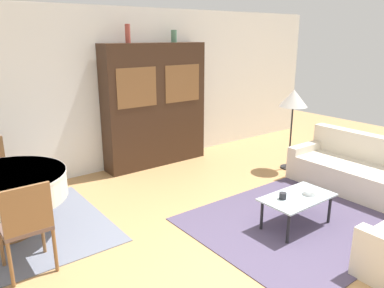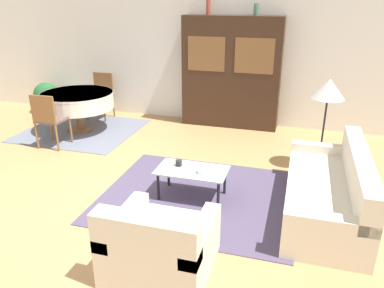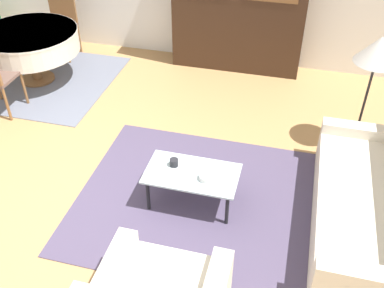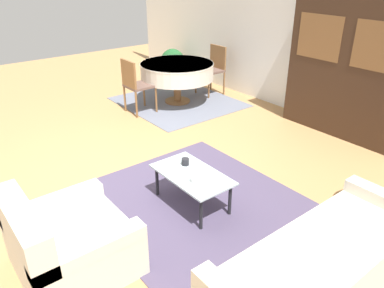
{
  "view_description": "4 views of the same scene",
  "coord_description": "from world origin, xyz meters",
  "views": [
    {
      "loc": [
        -2.5,
        -2.16,
        2.26
      ],
      "look_at": [
        0.2,
        1.4,
        0.95
      ],
      "focal_mm": 35.0,
      "sensor_mm": 36.0,
      "label": 1
    },
    {
      "loc": [
        2.22,
        -3.78,
        2.47
      ],
      "look_at": [
        1.0,
        0.36,
        0.75
      ],
      "focal_mm": 35.0,
      "sensor_mm": 36.0,
      "label": 2
    },
    {
      "loc": [
        1.82,
        -2.81,
        3.26
      ],
      "look_at": [
        1.0,
        0.36,
        0.75
      ],
      "focal_mm": 42.0,
      "sensor_mm": 36.0,
      "label": 3
    },
    {
      "loc": [
        3.71,
        -1.78,
        2.44
      ],
      "look_at": [
        1.0,
        0.36,
        0.75
      ],
      "focal_mm": 35.0,
      "sensor_mm": 36.0,
      "label": 4
    }
  ],
  "objects": [
    {
      "name": "ground_plane",
      "position": [
        0.0,
        0.0,
        0.0
      ],
      "size": [
        14.0,
        14.0,
        0.0
      ],
      "primitive_type": "plane",
      "color": "tan"
    },
    {
      "name": "area_rug",
      "position": [
        1.08,
        0.4,
        0.01
      ],
      "size": [
        2.5,
        2.13,
        0.01
      ],
      "color": "#4C425B",
      "rests_on": "ground_plane"
    },
    {
      "name": "dining_rug",
      "position": [
        -1.81,
        2.24,
        0.01
      ],
      "size": [
        2.12,
        1.95,
        0.01
      ],
      "color": "slate",
      "rests_on": "ground_plane"
    },
    {
      "name": "couch",
      "position": [
        2.68,
        0.45,
        0.28
      ],
      "size": [
        0.88,
        2.07,
        0.8
      ],
      "rotation": [
        0.0,
        0.0,
        1.57
      ],
      "color": "beige",
      "rests_on": "ground_plane"
    },
    {
      "name": "coffee_table",
      "position": [
        1.0,
        0.36,
        0.35
      ],
      "size": [
        0.91,
        0.51,
        0.39
      ],
      "color": "black",
      "rests_on": "area_rug"
    },
    {
      "name": "dining_table",
      "position": [
        -1.82,
        2.23,
        0.61
      ],
      "size": [
        1.36,
        1.36,
        0.75
      ],
      "color": "brown",
      "rests_on": "dining_rug"
    },
    {
      "name": "dining_chair_far",
      "position": [
        -1.82,
        3.13,
        0.55
      ],
      "size": [
        0.44,
        0.44,
        0.94
      ],
      "rotation": [
        0.0,
        0.0,
        3.14
      ],
      "color": "brown",
      "rests_on": "dining_rug"
    },
    {
      "name": "floor_lamp",
      "position": [
        2.61,
        1.76,
        1.19
      ],
      "size": [
        0.47,
        0.47,
        1.38
      ],
      "color": "black",
      "rests_on": "ground_plane"
    },
    {
      "name": "cup",
      "position": [
        0.8,
        0.42,
        0.44
      ],
      "size": [
        0.08,
        0.08,
        0.08
      ],
      "color": "#232328",
      "rests_on": "coffee_table"
    },
    {
      "name": "bowl",
      "position": [
        1.16,
        0.31,
        0.43
      ],
      "size": [
        0.15,
        0.15,
        0.06
      ],
      "color": "white",
      "rests_on": "coffee_table"
    }
  ]
}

